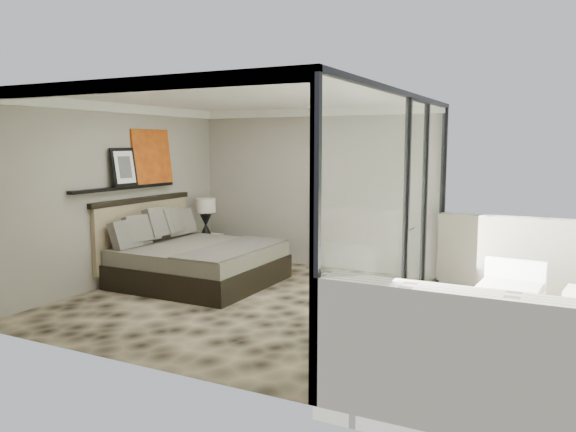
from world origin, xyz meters
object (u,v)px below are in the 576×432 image
at_px(nightstand, 206,249).
at_px(table_lamp, 206,212).
at_px(bed, 194,260).
at_px(lounger, 505,302).

relative_size(nightstand, table_lamp, 0.71).
bearing_deg(bed, lounger, 3.98).
bearing_deg(bed, table_lamp, 117.65).
xyz_separation_m(nightstand, table_lamp, (0.04, -0.04, 0.71)).
distance_m(nightstand, table_lamp, 0.71).
xyz_separation_m(bed, table_lamp, (-0.68, 1.30, 0.59)).
xyz_separation_m(nightstand, lounger, (5.32, -1.02, -0.05)).
relative_size(nightstand, lounger, 0.30).
height_order(bed, nightstand, bed).
distance_m(bed, lounger, 4.61).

